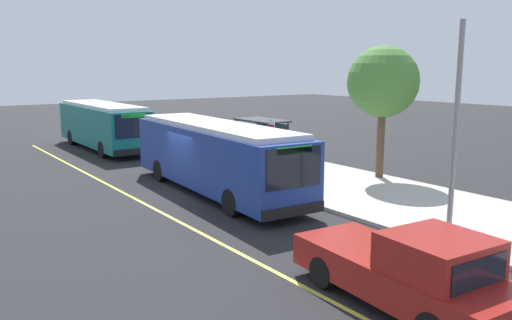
# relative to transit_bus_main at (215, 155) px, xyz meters

# --- Properties ---
(ground_plane) EXTENTS (120.00, 120.00, 0.00)m
(ground_plane) POSITION_rel_transit_bus_main_xyz_m (-0.83, -1.01, -1.62)
(ground_plane) COLOR #232326
(sidewalk_curb) EXTENTS (44.00, 6.40, 0.15)m
(sidewalk_curb) POSITION_rel_transit_bus_main_xyz_m (-0.83, 4.99, -1.54)
(sidewalk_curb) COLOR #B7B2A8
(sidewalk_curb) RESTS_ON ground_plane
(lane_stripe_center) EXTENTS (36.00, 0.14, 0.01)m
(lane_stripe_center) POSITION_rel_transit_bus_main_xyz_m (-0.83, -3.21, -1.61)
(lane_stripe_center) COLOR #E0D64C
(lane_stripe_center) RESTS_ON ground_plane
(transit_bus_main) EXTENTS (11.37, 3.23, 2.95)m
(transit_bus_main) POSITION_rel_transit_bus_main_xyz_m (0.00, 0.00, 0.00)
(transit_bus_main) COLOR navy
(transit_bus_main) RESTS_ON ground_plane
(transit_bus_second) EXTENTS (10.65, 2.67, 2.95)m
(transit_bus_second) POSITION_rel_transit_bus_main_xyz_m (-14.41, 0.21, -0.00)
(transit_bus_second) COLOR #146B66
(transit_bus_second) RESTS_ON ground_plane
(pickup_truck) EXTENTS (5.53, 2.38, 1.85)m
(pickup_truck) POSITION_rel_transit_bus_main_xyz_m (11.65, -2.09, -0.76)
(pickup_truck) COLOR maroon
(pickup_truck) RESTS_ON ground_plane
(bus_shelter) EXTENTS (2.90, 1.60, 2.48)m
(bus_shelter) POSITION_rel_transit_bus_main_xyz_m (-2.96, 4.58, 0.30)
(bus_shelter) COLOR #333338
(bus_shelter) RESTS_ON sidewalk_curb
(waiting_bench) EXTENTS (1.60, 0.48, 0.95)m
(waiting_bench) POSITION_rel_transit_bus_main_xyz_m (-2.60, 4.64, -0.98)
(waiting_bench) COLOR brown
(waiting_bench) RESTS_ON sidewalk_curb
(route_sign_post) EXTENTS (0.44, 0.08, 2.80)m
(route_sign_post) POSITION_rel_transit_bus_main_xyz_m (0.18, 2.80, 0.34)
(route_sign_post) COLOR #333338
(route_sign_post) RESTS_ON sidewalk_curb
(pedestrian_commuter) EXTENTS (0.24, 0.40, 1.69)m
(pedestrian_commuter) POSITION_rel_transit_bus_main_xyz_m (-2.09, 3.32, -0.50)
(pedestrian_commuter) COLOR #282D47
(pedestrian_commuter) RESTS_ON sidewalk_curb
(street_tree_near_shelter) EXTENTS (3.26, 3.26, 6.06)m
(street_tree_near_shelter) POSITION_rel_transit_bus_main_xyz_m (2.29, 7.55, 2.93)
(street_tree_near_shelter) COLOR brown
(street_tree_near_shelter) RESTS_ON sidewalk_curb
(utility_pole) EXTENTS (0.16, 0.16, 6.40)m
(utility_pole) POSITION_rel_transit_bus_main_xyz_m (9.46, 2.52, 1.73)
(utility_pole) COLOR gray
(utility_pole) RESTS_ON sidewalk_curb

